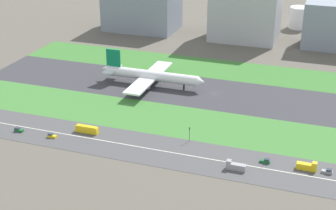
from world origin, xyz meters
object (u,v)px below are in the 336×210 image
object	(u,v)px
truck_0	(235,166)
truck_1	(307,166)
bus_0	(87,129)
car_2	(328,171)
airliner	(150,75)
fuel_tank_east	(332,20)
hangar_building	(246,4)
fuel_tank_west	(257,16)
car_4	(265,161)
car_3	(52,136)
car_0	(18,130)
traffic_light	(189,133)
terminal_building	(142,6)
fuel_tank_centre	(299,18)

from	to	relation	value
truck_0	truck_1	bearing A→B (deg)	-160.78
bus_0	car_2	bearing A→B (deg)	0.00
airliner	fuel_tank_east	size ratio (longest dim) A/B	3.80
hangar_building	fuel_tank_west	size ratio (longest dim) A/B	2.55
car_4	car_3	size ratio (longest dim) A/B	1.00
car_0	hangar_building	world-z (taller)	hangar_building
car_3	traffic_light	xyz separation A→B (m)	(63.17, 17.99, 3.37)
car_0	car_2	bearing A→B (deg)	-176.05
car_3	fuel_tank_west	distance (m)	243.35
car_2	truck_1	size ratio (longest dim) A/B	0.52
traffic_light	terminal_building	world-z (taller)	terminal_building
car_4	car_3	distance (m)	100.76
terminal_building	truck_1	bearing A→B (deg)	-50.78
car_4	fuel_tank_east	distance (m)	227.62
terminal_building	car_4	bearing A→B (deg)	-54.27
car_4	truck_1	world-z (taller)	truck_1
truck_0	airliner	bearing A→B (deg)	-48.45
traffic_light	terminal_building	size ratio (longest dim) A/B	0.13
car_2	fuel_tank_west	size ratio (longest dim) A/B	0.21
car_4	terminal_building	world-z (taller)	terminal_building
car_2	truck_0	xyz separation A→B (m)	(-37.09, -10.00, 0.75)
bus_0	car_0	world-z (taller)	bus_0
car_4	car_3	xyz separation A→B (m)	(-100.26, -10.00, 0.00)
fuel_tank_west	fuel_tank_east	world-z (taller)	fuel_tank_east
car_4	car_0	xyz separation A→B (m)	(-118.82, -10.00, 0.00)
fuel_tank_west	car_2	bearing A→B (deg)	-72.55
car_3	traffic_light	distance (m)	65.77
hangar_building	fuel_tank_centre	world-z (taller)	hangar_building
car_2	bus_0	xyz separation A→B (m)	(-112.66, -0.00, 0.90)
truck_0	fuel_tank_west	xyz separation A→B (m)	(-34.28, 237.00, 5.36)
fuel_tank_centre	airliner	bearing A→B (deg)	-113.65
car_0	car_3	xyz separation A→B (m)	(18.55, 0.00, 0.00)
truck_0	traffic_light	size ratio (longest dim) A/B	1.17
truck_0	fuel_tank_centre	xyz separation A→B (m)	(0.49, 237.00, 7.00)
fuel_tank_west	airliner	bearing A→B (deg)	-102.36
airliner	hangar_building	world-z (taller)	hangar_building
car_4	truck_0	size ratio (longest dim) A/B	0.52
car_2	fuel_tank_west	bearing A→B (deg)	107.45
terminal_building	fuel_tank_east	xyz separation A→B (m)	(145.85, 45.00, -10.32)
terminal_building	fuel_tank_west	size ratio (longest dim) A/B	2.72
car_2	terminal_building	distance (m)	240.97
car_4	car_2	world-z (taller)	same
car_4	truck_0	xyz separation A→B (m)	(-11.09, -10.00, 0.75)
car_0	fuel_tank_east	distance (m)	272.24
bus_0	hangar_building	world-z (taller)	hangar_building
airliner	bus_0	distance (m)	68.45
car_4	car_2	distance (m)	26.00
truck_1	car_0	world-z (taller)	truck_1
bus_0	terminal_building	distance (m)	188.07
car_4	traffic_light	xyz separation A→B (m)	(-37.09, 7.99, 3.37)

